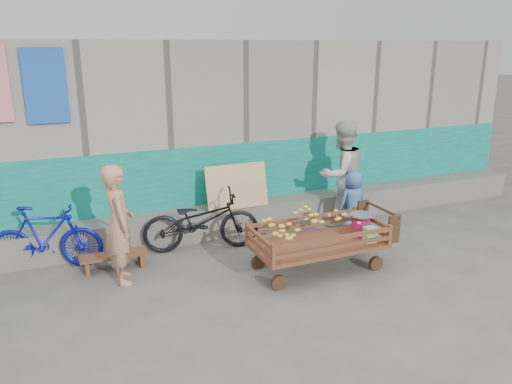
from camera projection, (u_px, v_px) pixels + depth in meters
name	position (u px, v px, depth m)	size (l,w,h in m)	color
ground	(281.00, 300.00, 5.97)	(80.00, 80.00, 0.00)	#514F4A
building_wall	(185.00, 128.00, 9.12)	(12.00, 3.50, 3.00)	gray
banana_cart	(316.00, 232.00, 6.60)	(1.92, 0.88, 0.82)	brown
bench	(114.00, 258.00, 6.74)	(0.89, 0.27, 0.22)	brown
vendor_man	(119.00, 224.00, 6.24)	(0.56, 0.37, 1.55)	tan
woman	(341.00, 174.00, 8.21)	(0.86, 0.67, 1.76)	beige
child	(353.00, 202.00, 7.99)	(0.50, 0.32, 1.01)	#4267AD
bicycle_dark	(201.00, 221.00, 7.31)	(0.59, 1.70, 0.89)	black
bicycle_blue	(46.00, 237.00, 6.70)	(0.42, 1.48, 0.89)	#0E149D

